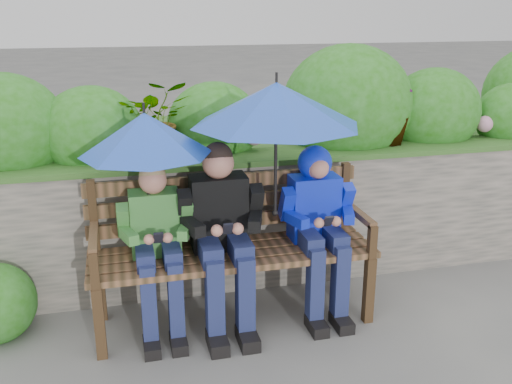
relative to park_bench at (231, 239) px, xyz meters
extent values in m
plane|color=#595959|center=(0.15, -0.23, -0.58)|extent=(60.00, 60.00, 0.00)
cube|color=#5A5851|center=(0.15, 0.52, -0.08)|extent=(8.00, 0.40, 1.00)
cube|color=#284F20|center=(0.15, 0.52, 0.43)|extent=(8.00, 0.42, 0.04)
cube|color=#284F20|center=(0.15, 1.72, -0.10)|extent=(8.00, 2.00, 0.96)
ellipsoid|color=#246911|center=(-1.49, 0.78, 0.69)|extent=(0.89, 0.71, 0.80)
ellipsoid|color=#246911|center=(-0.88, 0.74, 0.65)|extent=(0.75, 0.60, 0.68)
ellipsoid|color=#246911|center=(0.04, 0.82, 0.64)|extent=(0.74, 0.59, 0.66)
ellipsoid|color=#246911|center=(1.16, 0.80, 0.75)|extent=(1.10, 0.88, 0.99)
ellipsoid|color=#246911|center=(1.94, 0.77, 0.67)|extent=(0.83, 0.66, 0.74)
ellipsoid|color=#246911|center=(2.65, 0.70, 0.61)|extent=(0.64, 0.51, 0.57)
sphere|color=#C982A7|center=(-1.49, 0.62, 0.57)|extent=(0.14, 0.14, 0.14)
sphere|color=#C982A7|center=(0.32, 0.62, 0.57)|extent=(0.14, 0.14, 0.14)
sphere|color=#C982A7|center=(2.34, 0.62, 0.57)|extent=(0.14, 0.14, 0.14)
imported|color=#246911|center=(-0.42, 0.62, 0.74)|extent=(0.52, 0.45, 0.58)
imported|color=#246911|center=(1.45, 0.62, 0.74)|extent=(0.32, 0.32, 0.57)
cube|color=#3E2A18|center=(-0.90, -0.33, -0.34)|extent=(0.06, 0.06, 0.48)
cube|color=#3E2A18|center=(-0.90, 0.15, -0.34)|extent=(0.06, 0.06, 0.48)
cube|color=#3E2A18|center=(0.90, -0.33, -0.34)|extent=(0.06, 0.06, 0.48)
cube|color=#3E2A18|center=(0.90, 0.15, -0.34)|extent=(0.06, 0.06, 0.48)
cube|color=#46351F|center=(0.00, -0.29, -0.08)|extent=(1.93, 0.11, 0.04)
cube|color=#46351F|center=(0.00, -0.15, -0.08)|extent=(1.93, 0.11, 0.04)
cube|color=#46351F|center=(0.00, -0.01, -0.08)|extent=(1.93, 0.11, 0.04)
cube|color=#46351F|center=(0.00, 0.12, -0.08)|extent=(1.93, 0.11, 0.04)
cube|color=#3E2A18|center=(-0.90, 0.17, 0.17)|extent=(0.05, 0.05, 0.54)
cube|color=#46351F|center=(-0.90, -0.09, 0.14)|extent=(0.05, 0.50, 0.04)
cube|color=#3E2A18|center=(-0.90, -0.33, 0.02)|extent=(0.05, 0.05, 0.24)
cube|color=#3E2A18|center=(0.90, 0.17, 0.17)|extent=(0.05, 0.05, 0.54)
cube|color=#46351F|center=(0.90, -0.09, 0.14)|extent=(0.05, 0.50, 0.04)
cube|color=#3E2A18|center=(0.90, -0.33, 0.02)|extent=(0.05, 0.05, 0.24)
cube|color=#46351F|center=(0.00, 0.18, 0.06)|extent=(1.93, 0.04, 0.10)
cube|color=#46351F|center=(0.00, 0.18, 0.21)|extent=(1.93, 0.04, 0.10)
cube|color=#46351F|center=(0.00, 0.18, 0.36)|extent=(1.93, 0.04, 0.10)
cube|color=#498935|center=(-0.51, 0.01, 0.16)|extent=(0.32, 0.19, 0.44)
sphere|color=tan|center=(-0.51, -0.01, 0.46)|extent=(0.18, 0.18, 0.18)
sphere|color=#A08254|center=(-0.51, 0.00, 0.49)|extent=(0.17, 0.17, 0.17)
cube|color=#141F4F|center=(-0.59, -0.14, 0.00)|extent=(0.11, 0.30, 0.11)
cube|color=#141F4F|center=(-0.59, -0.29, -0.29)|extent=(0.09, 0.10, 0.58)
cube|color=black|center=(-0.59, -0.35, -0.54)|extent=(0.10, 0.21, 0.08)
cube|color=#141F4F|center=(-0.42, -0.14, 0.00)|extent=(0.11, 0.30, 0.11)
cube|color=#141F4F|center=(-0.42, -0.29, -0.29)|extent=(0.09, 0.10, 0.58)
cube|color=black|center=(-0.42, -0.35, -0.54)|extent=(0.10, 0.21, 0.08)
cube|color=#498935|center=(-0.71, -0.04, 0.22)|extent=(0.08, 0.17, 0.24)
cube|color=#498935|center=(-0.68, -0.16, 0.15)|extent=(0.12, 0.20, 0.07)
sphere|color=tan|center=(-0.56, -0.25, 0.15)|extent=(0.07, 0.07, 0.07)
cube|color=#498935|center=(-0.30, -0.04, 0.22)|extent=(0.08, 0.17, 0.24)
cube|color=#498935|center=(-0.33, -0.16, 0.15)|extent=(0.12, 0.20, 0.07)
sphere|color=tan|center=(-0.45, -0.25, 0.15)|extent=(0.07, 0.07, 0.07)
cube|color=black|center=(-0.51, -0.26, 0.16)|extent=(0.06, 0.07, 0.09)
cube|color=black|center=(-0.08, 0.01, 0.20)|extent=(0.38, 0.22, 0.51)
sphere|color=tan|center=(-0.08, -0.01, 0.55)|extent=(0.21, 0.21, 0.21)
sphere|color=black|center=(-0.08, 0.00, 0.59)|extent=(0.20, 0.20, 0.20)
cube|color=#141F4F|center=(-0.18, -0.17, 0.01)|extent=(0.13, 0.35, 0.13)
cube|color=#141F4F|center=(-0.18, -0.34, -0.28)|extent=(0.11, 0.12, 0.59)
cube|color=black|center=(-0.18, -0.41, -0.53)|extent=(0.12, 0.24, 0.09)
cube|color=#141F4F|center=(0.02, -0.17, 0.01)|extent=(0.13, 0.35, 0.13)
cube|color=#141F4F|center=(0.02, -0.34, -0.28)|extent=(0.11, 0.12, 0.59)
cube|color=black|center=(0.02, -0.41, -0.53)|extent=(0.12, 0.24, 0.09)
cube|color=black|center=(-0.32, -0.05, 0.27)|extent=(0.09, 0.20, 0.28)
cube|color=black|center=(-0.28, -0.19, 0.19)|extent=(0.14, 0.23, 0.08)
sphere|color=tan|center=(-0.15, -0.29, 0.19)|extent=(0.08, 0.08, 0.08)
cube|color=black|center=(0.16, -0.05, 0.27)|extent=(0.09, 0.20, 0.28)
cube|color=black|center=(0.13, -0.19, 0.19)|extent=(0.14, 0.23, 0.08)
sphere|color=tan|center=(-0.01, -0.29, 0.19)|extent=(0.08, 0.08, 0.08)
cube|color=black|center=(-0.08, -0.30, 0.20)|extent=(0.06, 0.07, 0.09)
cube|color=#1A24C5|center=(0.60, 0.01, 0.18)|extent=(0.34, 0.20, 0.46)
sphere|color=tan|center=(0.60, -0.01, 0.49)|extent=(0.19, 0.19, 0.19)
sphere|color=#1A24C5|center=(0.60, 0.02, 0.50)|extent=(0.24, 0.24, 0.24)
sphere|color=tan|center=(0.60, -0.06, 0.48)|extent=(0.14, 0.14, 0.14)
cube|color=#141F4F|center=(0.51, -0.15, 0.01)|extent=(0.12, 0.32, 0.12)
cube|color=#141F4F|center=(0.51, -0.31, -0.29)|extent=(0.10, 0.11, 0.58)
cube|color=black|center=(0.51, -0.37, -0.54)|extent=(0.11, 0.22, 0.08)
cube|color=#141F4F|center=(0.69, -0.15, 0.01)|extent=(0.12, 0.32, 0.12)
cube|color=#141F4F|center=(0.69, -0.31, -0.29)|extent=(0.10, 0.11, 0.58)
cube|color=black|center=(0.69, -0.37, -0.54)|extent=(0.11, 0.22, 0.08)
cube|color=#1A24C5|center=(0.39, -0.04, 0.24)|extent=(0.08, 0.18, 0.26)
cube|color=#1A24C5|center=(0.42, -0.17, 0.17)|extent=(0.13, 0.21, 0.07)
sphere|color=tan|center=(0.54, -0.26, 0.17)|extent=(0.07, 0.07, 0.07)
cube|color=#1A24C5|center=(0.82, -0.04, 0.24)|extent=(0.08, 0.18, 0.26)
cube|color=#1A24C5|center=(0.79, -0.17, 0.17)|extent=(0.13, 0.21, 0.07)
sphere|color=tan|center=(0.66, -0.26, 0.17)|extent=(0.07, 0.07, 0.07)
cube|color=black|center=(0.60, -0.27, 0.18)|extent=(0.06, 0.07, 0.09)
cone|color=blue|center=(-0.54, -0.04, 0.78)|extent=(0.83, 0.83, 0.26)
cylinder|color=black|center=(-0.54, -0.04, 0.94)|extent=(0.02, 0.02, 0.06)
cylinder|color=black|center=(-0.54, -0.04, 0.48)|extent=(0.02, 0.02, 0.59)
sphere|color=black|center=(-0.54, -0.04, 0.19)|extent=(0.04, 0.04, 0.04)
cone|color=blue|center=(0.28, -0.11, 0.94)|extent=(1.11, 1.11, 0.28)
cylinder|color=black|center=(0.28, -0.11, 1.10)|extent=(0.02, 0.02, 0.06)
cylinder|color=black|center=(0.28, -0.11, 0.57)|extent=(0.02, 0.02, 0.73)
sphere|color=black|center=(0.28, -0.11, 0.21)|extent=(0.04, 0.04, 0.04)
camera|label=1|loc=(-0.71, -3.56, 1.52)|focal=40.00mm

